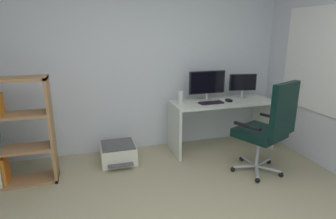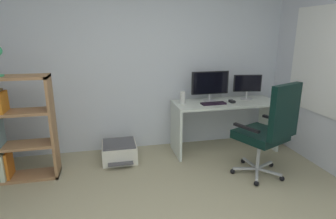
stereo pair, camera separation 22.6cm
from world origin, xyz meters
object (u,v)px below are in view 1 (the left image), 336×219
desk (222,113)px  keyboard (211,103)px  monitor_secondary (243,84)px  desktop_speaker (181,97)px  printer (118,153)px  computer_mouse (229,100)px  monitor_main (207,83)px  office_chair (269,126)px

desk → keyboard: 0.31m
monitor_secondary → desktop_speaker: monitor_secondary is taller
desktop_speaker → printer: size_ratio=0.33×
computer_mouse → desktop_speaker: (-0.69, 0.10, 0.07)m
monitor_main → keyboard: monitor_main is taller
office_chair → printer: 1.95m
computer_mouse → monitor_main: bearing=147.9°
desk → printer: desk is taller
monitor_main → printer: bearing=-174.8°
keyboard → desktop_speaker: bearing=159.8°
monitor_main → keyboard: bearing=-93.2°
keyboard → printer: size_ratio=0.66×
monitor_secondary → printer: bearing=-176.4°
desktop_speaker → monitor_secondary: bearing=2.7°
desk → monitor_main: 0.50m
printer → computer_mouse: bearing=-1.2°
monitor_secondary → desk: bearing=-166.4°
keyboard → monitor_main: bearing=84.5°
keyboard → printer: bearing=175.1°
computer_mouse → printer: size_ratio=0.19×
printer → monitor_secondary: bearing=3.6°
keyboard → office_chair: bearing=-67.1°
desktop_speaker → office_chair: 1.23m
monitor_secondary → keyboard: (-0.59, -0.18, -0.20)m
computer_mouse → office_chair: 0.84m
desk → desktop_speaker: (-0.63, 0.04, 0.28)m
office_chair → keyboard: bearing=115.1°
keyboard → office_chair: (0.37, -0.80, -0.11)m
desk → office_chair: (0.15, -0.89, 0.09)m
desktop_speaker → printer: bearing=-175.4°
monitor_main → keyboard: 0.30m
printer → monitor_main: bearing=5.2°
computer_mouse → office_chair: office_chair is taller
desk → monitor_secondary: (0.37, 0.09, 0.40)m
monitor_main → desktop_speaker: size_ratio=3.19×
desk → printer: size_ratio=2.88×
monitor_secondary → computer_mouse: size_ratio=4.08×
monitor_secondary → desktop_speaker: 1.00m
keyboard → computer_mouse: 0.29m
monitor_secondary → computer_mouse: (-0.30, -0.15, -0.20)m
keyboard → printer: 1.45m
office_chair → computer_mouse: bearing=95.9°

